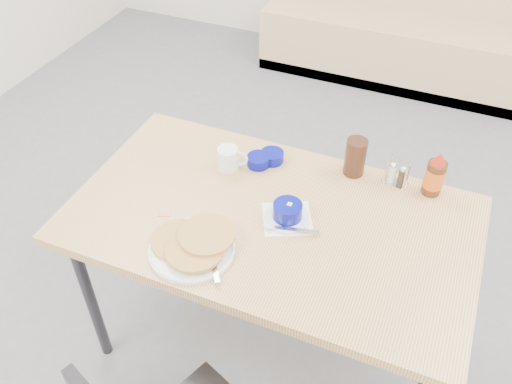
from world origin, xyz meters
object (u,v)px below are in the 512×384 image
at_px(grits_setting, 287,213).
at_px(creamer_bowl, 259,161).
at_px(booth_bench, 400,28).
at_px(syrup_bottle, 435,176).
at_px(dining_table, 271,229).
at_px(amber_tumbler, 355,157).
at_px(pancake_plate, 193,245).
at_px(butter_bowl, 272,157).
at_px(condiment_caddy, 397,176).
at_px(coffee_mug, 229,158).

xyz_separation_m(grits_setting, creamer_bowl, (-0.21, 0.24, -0.01)).
xyz_separation_m(booth_bench, syrup_bottle, (0.49, -2.19, 0.49)).
bearing_deg(dining_table, amber_tumbler, 59.57).
bearing_deg(booth_bench, creamer_bowl, -93.70).
bearing_deg(syrup_bottle, amber_tumbler, 180.00).
bearing_deg(pancake_plate, butter_bowl, 82.73).
bearing_deg(amber_tumbler, syrup_bottle, 0.00).
relative_size(butter_bowl, condiment_caddy, 0.88).
relative_size(condiment_caddy, syrup_bottle, 0.57).
height_order(coffee_mug, butter_bowl, coffee_mug).
distance_m(dining_table, creamer_bowl, 0.30).
distance_m(dining_table, butter_bowl, 0.32).
bearing_deg(syrup_bottle, dining_table, -145.13).
distance_m(pancake_plate, coffee_mug, 0.43).
bearing_deg(creamer_bowl, pancake_plate, -93.37).
bearing_deg(syrup_bottle, coffee_mug, -167.89).
relative_size(booth_bench, coffee_mug, 16.67).
height_order(amber_tumbler, syrup_bottle, syrup_bottle).
bearing_deg(condiment_caddy, grits_setting, -121.85).
bearing_deg(dining_table, grits_setting, 7.77).
distance_m(creamer_bowl, condiment_caddy, 0.52).
bearing_deg(condiment_caddy, coffee_mug, -154.89).
bearing_deg(booth_bench, butter_bowl, -92.78).
distance_m(booth_bench, grits_setting, 2.57).
bearing_deg(creamer_bowl, grits_setting, -49.04).
xyz_separation_m(coffee_mug, creamer_bowl, (0.10, 0.06, -0.03)).
bearing_deg(syrup_bottle, grits_setting, -142.38).
height_order(creamer_bowl, condiment_caddy, condiment_caddy).
bearing_deg(creamer_bowl, coffee_mug, -147.44).
bearing_deg(grits_setting, butter_bowl, 120.75).
xyz_separation_m(coffee_mug, amber_tumbler, (0.44, 0.16, 0.03)).
xyz_separation_m(pancake_plate, amber_tumbler, (0.38, 0.58, 0.05)).
distance_m(creamer_bowl, butter_bowl, 0.06).
bearing_deg(condiment_caddy, amber_tumbler, -169.47).
bearing_deg(booth_bench, coffee_mug, -95.92).
xyz_separation_m(coffee_mug, grits_setting, (0.30, -0.18, -0.02)).
height_order(dining_table, coffee_mug, coffee_mug).
height_order(condiment_caddy, syrup_bottle, syrup_bottle).
bearing_deg(amber_tumbler, creamer_bowl, -164.59).
distance_m(grits_setting, creamer_bowl, 0.31).
xyz_separation_m(condiment_caddy, syrup_bottle, (0.13, 0.00, 0.04)).
relative_size(dining_table, butter_bowl, 15.45).
height_order(coffee_mug, creamer_bowl, coffee_mug).
relative_size(dining_table, condiment_caddy, 13.61).
distance_m(coffee_mug, amber_tumbler, 0.47).
xyz_separation_m(coffee_mug, butter_bowl, (0.13, 0.10, -0.03)).
xyz_separation_m(booth_bench, pancake_plate, (-0.18, -2.78, 0.43)).
bearing_deg(pancake_plate, dining_table, 53.84).
distance_m(coffee_mug, butter_bowl, 0.17).
relative_size(booth_bench, dining_table, 1.36).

